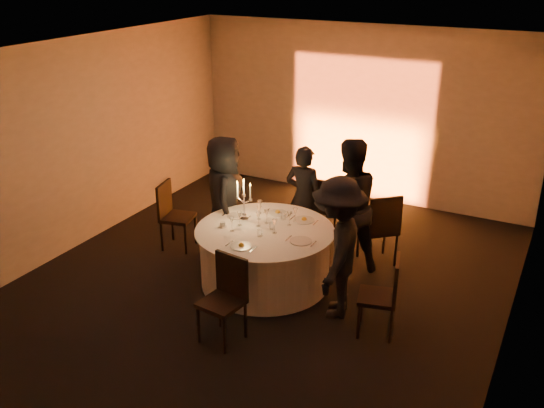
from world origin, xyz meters
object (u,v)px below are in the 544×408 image
at_px(chair_left, 172,212).
at_px(coffee_cup, 223,225).
at_px(guest_left, 225,197).
at_px(guest_back_left, 304,198).
at_px(chair_back_left, 318,203).
at_px(chair_right, 385,292).
at_px(chair_front, 226,293).
at_px(guest_right, 338,248).
at_px(guest_back_right, 347,207).
at_px(chair_back_right, 381,225).
at_px(candelabra, 244,206).
at_px(banquet_table, 265,256).

bearing_deg(chair_left, coffee_cup, -124.23).
relative_size(guest_left, guest_back_left, 1.12).
xyz_separation_m(chair_back_left, chair_right, (1.68, -2.00, -0.01)).
relative_size(chair_front, coffee_cup, 9.02).
xyz_separation_m(guest_back_left, guest_right, (1.10, -1.44, 0.09)).
bearing_deg(guest_right, guest_left, -122.92).
bearing_deg(guest_back_right, chair_left, -32.80).
distance_m(chair_back_right, coffee_cup, 2.18).
distance_m(guest_back_left, guest_back_right, 0.90).
xyz_separation_m(guest_back_right, guest_right, (0.29, -1.07, -0.07)).
xyz_separation_m(chair_back_right, candelabra, (-1.57, -1.03, 0.37)).
bearing_deg(chair_front, chair_right, 37.18).
xyz_separation_m(chair_front, candelabra, (-0.58, 1.43, 0.41)).
height_order(chair_back_right, chair_front, chair_back_right).
relative_size(chair_back_right, guest_left, 0.60).
height_order(chair_right, coffee_cup, chair_right).
height_order(chair_right, candelabra, candelabra).
relative_size(banquet_table, chair_left, 1.81).
height_order(chair_left, guest_left, guest_left).
xyz_separation_m(chair_back_right, guest_back_left, (-1.18, 0.02, 0.18)).
distance_m(chair_back_left, chair_back_right, 1.20).
bearing_deg(guest_left, banquet_table, -147.72).
relative_size(guest_back_left, candelabra, 2.69).
height_order(chair_left, chair_right, chair_left).
bearing_deg(guest_back_left, candelabra, 69.54).
distance_m(chair_left, guest_back_left, 1.93).
relative_size(banquet_table, chair_back_right, 1.70).
bearing_deg(candelabra, chair_back_left, 72.78).
distance_m(chair_left, chair_back_left, 2.18).
height_order(banquet_table, chair_left, chair_left).
bearing_deg(chair_back_right, guest_back_right, 1.44).
bearing_deg(chair_back_left, guest_back_left, 79.79).
bearing_deg(guest_left, chair_back_left, -70.40).
bearing_deg(candelabra, coffee_cup, -111.95).
height_order(chair_front, coffee_cup, chair_front).
height_order(banquet_table, guest_right, guest_right).
bearing_deg(guest_left, coffee_cup, -179.20).
bearing_deg(chair_back_right, guest_right, 44.77).
xyz_separation_m(guest_right, coffee_cup, (-1.62, 0.06, -0.07)).
bearing_deg(guest_back_left, chair_back_left, -98.29).
relative_size(banquet_table, chair_back_left, 1.84).
bearing_deg(candelabra, guest_back_right, 29.43).
bearing_deg(chair_left, candelabra, -108.62).
relative_size(guest_left, guest_right, 1.01).
height_order(chair_front, guest_back_right, guest_back_right).
bearing_deg(chair_back_left, candelabra, 70.87).
bearing_deg(chair_left, guest_back_left, -74.17).
relative_size(guest_back_left, guest_back_right, 0.83).
bearing_deg(chair_right, guest_back_right, -156.91).
distance_m(guest_left, guest_back_left, 1.15).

